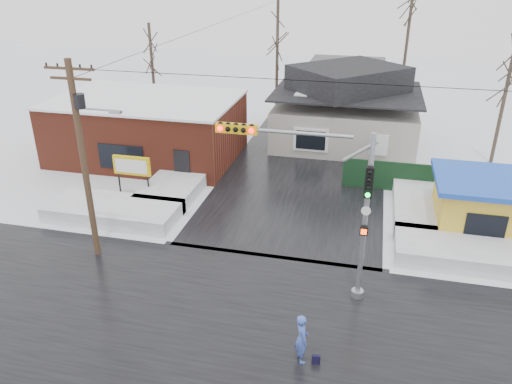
% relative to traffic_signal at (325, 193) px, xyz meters
% --- Properties ---
extents(ground, '(120.00, 120.00, 0.00)m').
position_rel_traffic_signal_xyz_m(ground, '(-2.43, -2.97, -4.54)').
color(ground, white).
rests_on(ground, ground).
extents(road_ns, '(10.00, 120.00, 0.02)m').
position_rel_traffic_signal_xyz_m(road_ns, '(-2.43, -2.97, -4.53)').
color(road_ns, black).
rests_on(road_ns, ground).
extents(road_ew, '(120.00, 10.00, 0.02)m').
position_rel_traffic_signal_xyz_m(road_ew, '(-2.43, -2.97, -4.53)').
color(road_ew, black).
rests_on(road_ew, ground).
extents(snowbank_nw, '(7.00, 3.00, 0.80)m').
position_rel_traffic_signal_xyz_m(snowbank_nw, '(-11.43, 4.03, -4.14)').
color(snowbank_nw, white).
rests_on(snowbank_nw, ground).
extents(snowbank_ne, '(7.00, 3.00, 0.80)m').
position_rel_traffic_signal_xyz_m(snowbank_ne, '(6.57, 4.03, -4.14)').
color(snowbank_ne, white).
rests_on(snowbank_ne, ground).
extents(snowbank_nside_w, '(3.00, 8.00, 0.80)m').
position_rel_traffic_signal_xyz_m(snowbank_nside_w, '(-9.43, 9.03, -4.14)').
color(snowbank_nside_w, white).
rests_on(snowbank_nside_w, ground).
extents(snowbank_nside_e, '(3.00, 8.00, 0.80)m').
position_rel_traffic_signal_xyz_m(snowbank_nside_e, '(4.57, 9.03, -4.14)').
color(snowbank_nside_e, white).
rests_on(snowbank_nside_e, ground).
extents(traffic_signal, '(6.05, 0.68, 7.00)m').
position_rel_traffic_signal_xyz_m(traffic_signal, '(0.00, 0.00, 0.00)').
color(traffic_signal, gray).
rests_on(traffic_signal, ground).
extents(utility_pole, '(3.15, 0.44, 9.00)m').
position_rel_traffic_signal_xyz_m(utility_pole, '(-10.36, 0.53, 0.57)').
color(utility_pole, '#382619').
rests_on(utility_pole, ground).
extents(brick_building, '(12.20, 8.20, 4.12)m').
position_rel_traffic_signal_xyz_m(brick_building, '(-13.43, 13.03, -2.46)').
color(brick_building, maroon).
rests_on(brick_building, ground).
extents(marquee_sign, '(2.20, 0.21, 2.55)m').
position_rel_traffic_signal_xyz_m(marquee_sign, '(-11.43, 6.53, -2.62)').
color(marquee_sign, black).
rests_on(marquee_sign, ground).
extents(house, '(10.40, 8.40, 5.76)m').
position_rel_traffic_signal_xyz_m(house, '(-0.43, 19.03, -1.92)').
color(house, '#A69F96').
rests_on(house, ground).
extents(kiosk, '(4.60, 4.60, 2.88)m').
position_rel_traffic_signal_xyz_m(kiosk, '(7.07, 7.03, -3.08)').
color(kiosk, gold).
rests_on(kiosk, ground).
extents(fence, '(8.00, 0.12, 1.80)m').
position_rel_traffic_signal_xyz_m(fence, '(4.07, 11.03, -3.64)').
color(fence, black).
rests_on(fence, ground).
extents(tree_far_left, '(3.00, 3.00, 10.00)m').
position_rel_traffic_signal_xyz_m(tree_far_left, '(-6.43, 23.03, 3.41)').
color(tree_far_left, '#332821').
rests_on(tree_far_left, ground).
extents(tree_far_mid, '(3.00, 3.00, 12.00)m').
position_rel_traffic_signal_xyz_m(tree_far_mid, '(3.57, 25.03, 5.00)').
color(tree_far_mid, '#332821').
rests_on(tree_far_mid, ground).
extents(tree_far_west, '(3.00, 3.00, 8.00)m').
position_rel_traffic_signal_xyz_m(tree_far_west, '(-16.43, 21.03, 1.82)').
color(tree_far_west, '#332821').
rests_on(tree_far_west, ground).
extents(pedestrian, '(0.69, 0.81, 1.87)m').
position_rel_traffic_signal_xyz_m(pedestrian, '(-0.13, -4.05, -3.60)').
color(pedestrian, '#4159B6').
rests_on(pedestrian, ground).
extents(shopping_bag, '(0.30, 0.17, 0.35)m').
position_rel_traffic_signal_xyz_m(shopping_bag, '(0.40, -4.11, -4.36)').
color(shopping_bag, black).
rests_on(shopping_bag, ground).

